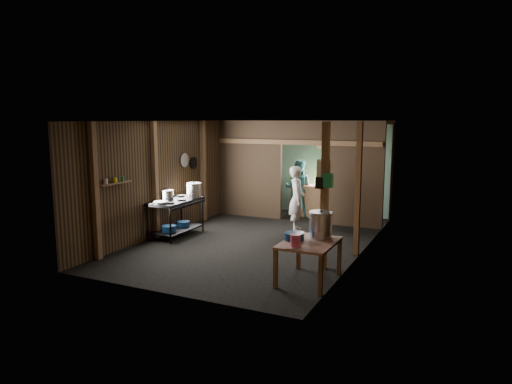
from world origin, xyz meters
The scene contains 42 objects.
floor centered at (0.00, 0.00, 0.00)m, with size 4.50×7.00×0.00m, color black.
ceiling centered at (0.00, 0.00, 2.60)m, with size 4.50×7.00×0.00m, color #373737.
wall_back centered at (0.00, 3.50, 1.30)m, with size 4.50×0.00×2.60m, color #4C381D.
wall_front centered at (0.00, -3.50, 1.30)m, with size 4.50×0.00×2.60m, color #4C381D.
wall_left centered at (-2.25, 0.00, 1.30)m, with size 0.00×7.00×2.60m, color #4C381D.
wall_right centered at (2.25, 0.00, 1.30)m, with size 0.00×7.00×2.60m, color #4C381D.
partition_left centered at (-1.32, 2.20, 1.30)m, with size 1.85×0.10×2.60m, color #412E1E.
partition_right centered at (1.57, 2.20, 1.30)m, with size 1.35×0.10×2.60m, color #412E1E.
partition_header centered at (0.25, 2.20, 2.30)m, with size 1.30×0.10×0.60m, color #412E1E.
turquoise_panel centered at (0.00, 3.44, 1.25)m, with size 4.40×0.06×2.50m, color #709E9D.
back_counter centered at (0.30, 2.95, 0.42)m, with size 1.20×0.50×0.85m, color #836244.
wall_clock centered at (0.25, 3.40, 1.90)m, with size 0.20×0.20×0.03m, color beige.
post_left_a centered at (-2.18, -2.60, 1.30)m, with size 0.10×0.12×2.60m, color #836244.
post_left_b centered at (-2.18, -0.80, 1.30)m, with size 0.10×0.12×2.60m, color #836244.
post_left_c centered at (-2.18, 1.20, 1.30)m, with size 0.10×0.12×2.60m, color #836244.
post_right centered at (2.18, -0.20, 1.30)m, with size 0.10×0.12×2.60m, color #836244.
post_free centered at (1.85, -1.30, 1.30)m, with size 0.12×0.12×2.60m, color #836244.
cross_beam centered at (0.00, 2.15, 2.05)m, with size 4.40×0.12×0.12m, color #836244.
pan_lid_big centered at (-2.21, 0.40, 1.65)m, with size 0.34×0.34×0.03m, color gray.
pan_lid_small centered at (-2.21, 0.80, 1.55)m, with size 0.30×0.30×0.03m, color black.
wall_shelf centered at (-2.15, -2.10, 1.40)m, with size 0.14×0.80×0.03m, color #836244.
jar_white centered at (-2.15, -2.35, 1.47)m, with size 0.07×0.07×0.10m, color beige.
jar_yellow centered at (-2.15, -2.10, 1.47)m, with size 0.08×0.08×0.10m, color #C1C70B.
jar_green centered at (-2.15, -1.88, 1.47)m, with size 0.06×0.06×0.10m, color #199052.
bag_white centered at (1.80, -1.22, 1.78)m, with size 0.22×0.15×0.32m, color beige.
bag_green centered at (1.92, -1.36, 1.60)m, with size 0.16×0.12×0.24m, color #199052.
bag_black centered at (1.78, -1.38, 1.55)m, with size 0.14×0.10×0.20m, color black.
gas_range centered at (-1.88, -0.48, 0.42)m, with size 0.73×1.41×0.83m, color black, non-canonical shape.
prep_table centered at (1.83, -2.04, 0.33)m, with size 0.82×1.13×0.67m, color tan, non-canonical shape.
stove_pot_large centered at (-1.71, 0.02, 0.99)m, with size 0.35×0.35×0.35m, color #B4B4B7, non-canonical shape.
stove_pot_med centered at (-2.05, -0.54, 0.93)m, with size 0.28×0.28×0.24m, color #B4B4B7, non-canonical shape.
frying_pan centered at (-1.88, -1.02, 0.86)m, with size 0.31×0.53×0.07m, color gray, non-canonical shape.
blue_tub_front centered at (-1.88, -0.76, 0.23)m, with size 0.32×0.32×0.13m, color navy.
blue_tub_back centered at (-1.88, -0.19, 0.22)m, with size 0.29×0.29×0.12m, color navy.
stock_pot centered at (1.92, -1.72, 0.88)m, with size 0.40×0.40×0.47m, color #B4B4B7, non-canonical shape.
wash_basin centered at (1.57, -2.04, 0.73)m, with size 0.33×0.33×0.12m, color navy.
pink_bucket centered at (1.72, -2.39, 0.76)m, with size 0.16×0.16×0.19m, color #C04371.
knife centered at (1.77, -2.56, 0.67)m, with size 0.30×0.04×0.01m, color #B4B4B7.
yellow_tub centered at (0.48, 2.95, 0.96)m, with size 0.39×0.39×0.22m, color #C1C70B.
red_cup centered at (0.05, 2.95, 0.92)m, with size 0.11×0.11×0.13m, color #BF0016.
cook centered at (0.43, 1.14, 0.78)m, with size 0.57×0.37×1.55m, color silver.
worker_back centered at (-0.16, 2.84, 0.77)m, with size 0.75×0.58×1.53m, color teal.
Camera 1 is at (4.18, -9.02, 2.64)m, focal length 32.54 mm.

